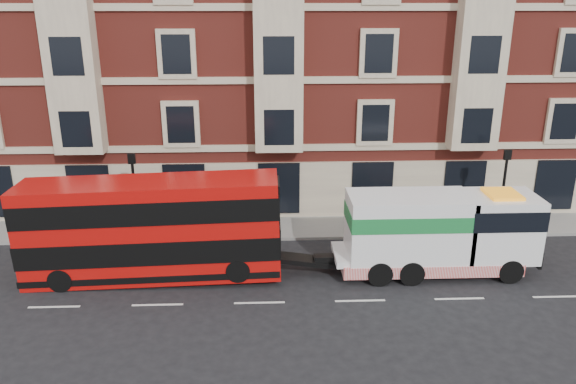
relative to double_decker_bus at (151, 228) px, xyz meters
name	(u,v)px	position (x,y,z in m)	size (l,w,h in m)	color
ground	(259,303)	(4.51, -2.37, -2.30)	(120.00, 120.00, 0.00)	black
sidewalk	(261,228)	(4.51, 5.13, -2.22)	(90.00, 3.00, 0.15)	slate
victorian_terrace	(267,22)	(5.01, 12.63, 7.77)	(45.00, 12.00, 20.40)	maroon
lamp_post_west	(135,190)	(-1.49, 3.83, 0.38)	(0.35, 0.15, 4.35)	black
lamp_post_east	(504,186)	(16.51, 3.83, 0.38)	(0.35, 0.15, 4.35)	black
double_decker_bus	(151,228)	(0.00, 0.00, 0.00)	(10.73, 2.46, 4.34)	#B90C0A
tow_truck	(435,232)	(12.06, 0.00, -0.40)	(8.59, 2.54, 3.58)	white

